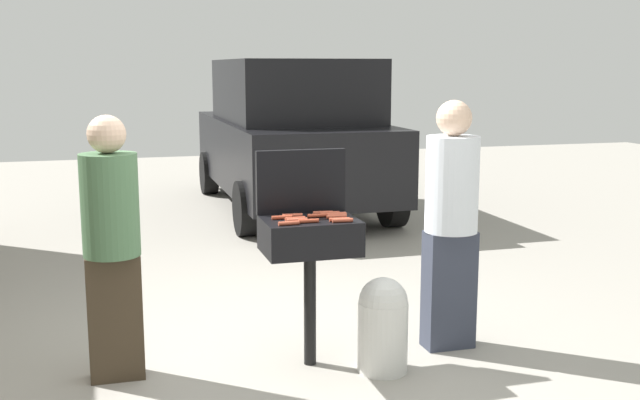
{
  "coord_description": "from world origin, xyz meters",
  "views": [
    {
      "loc": [
        -1.04,
        -4.62,
        1.93
      ],
      "look_at": [
        0.42,
        0.45,
        1.0
      ],
      "focal_mm": 42.63,
      "sensor_mm": 36.0,
      "label": 1
    }
  ],
  "objects_px": {
    "hot_dog_9": "(336,217)",
    "hot_dog_13": "(330,213)",
    "person_right": "(451,216)",
    "propane_tank": "(383,323)",
    "hot_dog_2": "(295,219)",
    "hot_dog_1": "(308,221)",
    "hot_dog_3": "(337,215)",
    "hot_dog_8": "(323,213)",
    "person_left": "(112,239)",
    "bbq_grill": "(310,241)",
    "hot_dog_5": "(340,220)",
    "hot_dog_11": "(343,220)",
    "parked_minivan": "(291,134)",
    "hot_dog_10": "(336,214)",
    "hot_dog_12": "(289,223)",
    "hot_dog_4": "(292,216)",
    "hot_dog_0": "(297,220)",
    "hot_dog_6": "(282,217)",
    "hot_dog_7": "(317,216)"
  },
  "relations": [
    {
      "from": "hot_dog_1",
      "to": "hot_dog_3",
      "type": "relative_size",
      "value": 1.0
    },
    {
      "from": "hot_dog_3",
      "to": "hot_dog_6",
      "type": "xyz_separation_m",
      "value": [
        -0.36,
        0.02,
        0.0
      ]
    },
    {
      "from": "bbq_grill",
      "to": "hot_dog_9",
      "type": "bearing_deg",
      "value": -13.18
    },
    {
      "from": "hot_dog_2",
      "to": "person_left",
      "type": "bearing_deg",
      "value": 172.27
    },
    {
      "from": "hot_dog_8",
      "to": "hot_dog_10",
      "type": "height_order",
      "value": "same"
    },
    {
      "from": "hot_dog_7",
      "to": "bbq_grill",
      "type": "bearing_deg",
      "value": -152.89
    },
    {
      "from": "propane_tank",
      "to": "hot_dog_10",
      "type": "bearing_deg",
      "value": 129.0
    },
    {
      "from": "hot_dog_9",
      "to": "hot_dog_12",
      "type": "xyz_separation_m",
      "value": [
        -0.34,
        -0.12,
        0.0
      ]
    },
    {
      "from": "hot_dog_0",
      "to": "bbq_grill",
      "type": "bearing_deg",
      "value": 37.08
    },
    {
      "from": "hot_dog_13",
      "to": "parked_minivan",
      "type": "xyz_separation_m",
      "value": [
        1.05,
        5.32,
        0.04
      ]
    },
    {
      "from": "hot_dog_3",
      "to": "hot_dog_10",
      "type": "height_order",
      "value": "same"
    },
    {
      "from": "hot_dog_13",
      "to": "hot_dog_1",
      "type": "bearing_deg",
      "value": -134.77
    },
    {
      "from": "hot_dog_10",
      "to": "hot_dog_13",
      "type": "distance_m",
      "value": 0.05
    },
    {
      "from": "hot_dog_5",
      "to": "propane_tank",
      "type": "bearing_deg",
      "value": -23.16
    },
    {
      "from": "parked_minivan",
      "to": "hot_dog_2",
      "type": "bearing_deg",
      "value": 76.33
    },
    {
      "from": "hot_dog_3",
      "to": "hot_dog_12",
      "type": "xyz_separation_m",
      "value": [
        -0.36,
        -0.16,
        0.0
      ]
    },
    {
      "from": "person_right",
      "to": "propane_tank",
      "type": "bearing_deg",
      "value": 12.16
    },
    {
      "from": "hot_dog_9",
      "to": "hot_dog_3",
      "type": "bearing_deg",
      "value": 70.28
    },
    {
      "from": "bbq_grill",
      "to": "hot_dog_9",
      "type": "distance_m",
      "value": 0.23
    },
    {
      "from": "hot_dog_11",
      "to": "hot_dog_12",
      "type": "bearing_deg",
      "value": 178.69
    },
    {
      "from": "parked_minivan",
      "to": "propane_tank",
      "type": "bearing_deg",
      "value": 81.91
    },
    {
      "from": "hot_dog_8",
      "to": "person_left",
      "type": "distance_m",
      "value": 1.34
    },
    {
      "from": "hot_dog_1",
      "to": "person_right",
      "type": "height_order",
      "value": "person_right"
    },
    {
      "from": "hot_dog_10",
      "to": "propane_tank",
      "type": "relative_size",
      "value": 0.21
    },
    {
      "from": "hot_dog_3",
      "to": "hot_dog_6",
      "type": "distance_m",
      "value": 0.36
    },
    {
      "from": "hot_dog_7",
      "to": "hot_dog_11",
      "type": "bearing_deg",
      "value": -60.77
    },
    {
      "from": "hot_dog_11",
      "to": "propane_tank",
      "type": "xyz_separation_m",
      "value": [
        0.25,
        -0.08,
        -0.66
      ]
    },
    {
      "from": "hot_dog_6",
      "to": "hot_dog_10",
      "type": "bearing_deg",
      "value": 0.92
    },
    {
      "from": "hot_dog_2",
      "to": "hot_dog_10",
      "type": "distance_m",
      "value": 0.3
    },
    {
      "from": "hot_dog_5",
      "to": "propane_tank",
      "type": "height_order",
      "value": "hot_dog_5"
    },
    {
      "from": "hot_dog_6",
      "to": "hot_dog_12",
      "type": "relative_size",
      "value": 1.0
    },
    {
      "from": "hot_dog_4",
      "to": "hot_dog_8",
      "type": "bearing_deg",
      "value": 8.45
    },
    {
      "from": "hot_dog_1",
      "to": "propane_tank",
      "type": "bearing_deg",
      "value": -14.87
    },
    {
      "from": "person_right",
      "to": "hot_dog_13",
      "type": "bearing_deg",
      "value": -15.97
    },
    {
      "from": "hot_dog_13",
      "to": "person_right",
      "type": "distance_m",
      "value": 0.85
    },
    {
      "from": "hot_dog_12",
      "to": "hot_dog_3",
      "type": "bearing_deg",
      "value": 24.66
    },
    {
      "from": "hot_dog_1",
      "to": "person_left",
      "type": "distance_m",
      "value": 1.21
    },
    {
      "from": "hot_dog_11",
      "to": "parked_minivan",
      "type": "distance_m",
      "value": 5.65
    },
    {
      "from": "hot_dog_1",
      "to": "parked_minivan",
      "type": "relative_size",
      "value": 0.03
    },
    {
      "from": "hot_dog_12",
      "to": "hot_dog_1",
      "type": "bearing_deg",
      "value": 13.62
    },
    {
      "from": "hot_dog_6",
      "to": "hot_dog_11",
      "type": "xyz_separation_m",
      "value": [
        0.34,
        -0.19,
        0.0
      ]
    },
    {
      "from": "hot_dog_12",
      "to": "person_left",
      "type": "bearing_deg",
      "value": 165.47
    },
    {
      "from": "hot_dog_9",
      "to": "hot_dog_13",
      "type": "xyz_separation_m",
      "value": [
        -0.01,
        0.12,
        0.0
      ]
    },
    {
      "from": "hot_dog_3",
      "to": "hot_dog_8",
      "type": "xyz_separation_m",
      "value": [
        -0.07,
        0.1,
        0.0
      ]
    },
    {
      "from": "hot_dog_7",
      "to": "hot_dog_1",
      "type": "bearing_deg",
      "value": -123.56
    },
    {
      "from": "hot_dog_4",
      "to": "hot_dog_9",
      "type": "distance_m",
      "value": 0.28
    },
    {
      "from": "hot_dog_1",
      "to": "parked_minivan",
      "type": "xyz_separation_m",
      "value": [
        1.25,
        5.52,
        0.04
      ]
    },
    {
      "from": "hot_dog_2",
      "to": "person_right",
      "type": "xyz_separation_m",
      "value": [
        1.11,
        0.07,
        -0.06
      ]
    },
    {
      "from": "person_right",
      "to": "hot_dog_0",
      "type": "bearing_deg",
      "value": -7.33
    },
    {
      "from": "hot_dog_1",
      "to": "hot_dog_5",
      "type": "relative_size",
      "value": 1.0
    }
  ]
}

